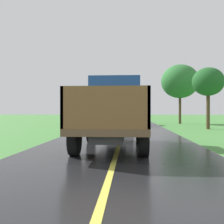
{
  "coord_description": "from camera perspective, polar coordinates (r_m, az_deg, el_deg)",
  "views": [
    {
      "loc": [
        0.41,
        1.69,
        1.44
      ],
      "look_at": [
        -0.24,
        11.48,
        1.4
      ],
      "focal_mm": 41.75,
      "sensor_mm": 36.0,
      "label": 1
    }
  ],
  "objects": [
    {
      "name": "roadside_tree_near_left",
      "position": [
        30.22,
        14.66,
        6.49
      ],
      "size": [
        4.16,
        4.16,
        6.62
      ],
      "color": "#4C3823",
      "rests_on": "ground"
    },
    {
      "name": "roadside_tree_mid_right",
      "position": [
        21.99,
        20.31,
        6.16
      ],
      "size": [
        2.48,
        2.48,
        4.87
      ],
      "color": "#4C3823",
      "rests_on": "ground"
    },
    {
      "name": "banana_truck_far",
      "position": [
        26.21,
        2.15,
        0.3
      ],
      "size": [
        2.38,
        5.81,
        2.8
      ],
      "color": "#2D2D30",
      "rests_on": "road_surface"
    },
    {
      "name": "banana_truck_near",
      "position": [
        10.33,
        0.34,
        0.39
      ],
      "size": [
        2.38,
        5.82,
        2.8
      ],
      "color": "#2D2D30",
      "rests_on": "road_surface"
    }
  ]
}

